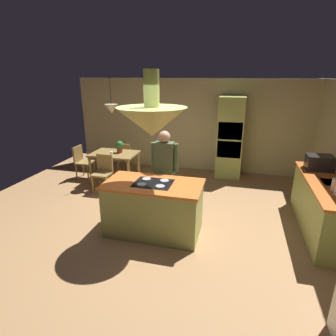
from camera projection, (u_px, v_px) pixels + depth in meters
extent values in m
plane|color=#AD7F51|center=(157.00, 226.00, 5.10)|extent=(8.16, 8.16, 0.00)
cube|color=beige|center=(192.00, 125.00, 7.85)|extent=(6.80, 0.10, 2.55)
cube|color=#A8B259|center=(154.00, 209.00, 4.77)|extent=(1.59, 0.83, 0.88)
cube|color=orange|center=(153.00, 184.00, 4.63)|extent=(1.65, 0.89, 0.04)
cube|color=black|center=(153.00, 183.00, 4.62)|extent=(0.64, 0.52, 0.01)
cylinder|color=#B2B2B7|center=(141.00, 185.00, 4.54)|extent=(0.15, 0.15, 0.02)
cylinder|color=#B2B2B7|center=(160.00, 186.00, 4.46)|extent=(0.15, 0.15, 0.02)
cylinder|color=#B2B2B7|center=(147.00, 179.00, 4.77)|extent=(0.15, 0.15, 0.02)
cylinder|color=#B2B2B7|center=(164.00, 181.00, 4.70)|extent=(0.15, 0.15, 0.02)
cube|color=#A8B259|center=(323.00, 208.00, 4.83)|extent=(0.62, 2.24, 0.88)
cube|color=orange|center=(328.00, 183.00, 4.68)|extent=(0.66, 2.28, 0.04)
cube|color=#A8B259|center=(230.00, 138.00, 7.29)|extent=(0.66, 0.62, 2.12)
cube|color=black|center=(230.00, 131.00, 6.95)|extent=(0.60, 0.04, 0.44)
cube|color=black|center=(229.00, 149.00, 7.10)|extent=(0.60, 0.04, 0.44)
cube|color=olive|center=(114.00, 154.00, 7.01)|extent=(1.14, 0.83, 0.04)
cylinder|color=olive|center=(90.00, 171.00, 6.93)|extent=(0.06, 0.06, 0.72)
cylinder|color=olive|center=(128.00, 174.00, 6.69)|extent=(0.06, 0.06, 0.72)
cylinder|color=olive|center=(104.00, 162.00, 7.58)|extent=(0.06, 0.06, 0.72)
cylinder|color=olive|center=(139.00, 165.00, 7.33)|extent=(0.06, 0.06, 0.72)
cylinder|color=tan|center=(160.00, 194.00, 5.46)|extent=(0.14, 0.14, 0.82)
cylinder|color=tan|center=(169.00, 195.00, 5.42)|extent=(0.14, 0.14, 0.82)
cube|color=#4C6042|center=(165.00, 159.00, 5.21)|extent=(0.36, 0.22, 0.63)
cylinder|color=#4C6042|center=(153.00, 156.00, 5.25)|extent=(0.09, 0.09, 0.54)
cylinder|color=#4C6042|center=(176.00, 158.00, 5.14)|extent=(0.09, 0.09, 0.54)
sphere|color=tan|center=(165.00, 137.00, 5.07)|extent=(0.22, 0.22, 0.22)
cone|color=#A8B259|center=(152.00, 122.00, 4.29)|extent=(1.10, 1.10, 0.45)
cylinder|color=#A8B259|center=(151.00, 88.00, 4.13)|extent=(0.24, 0.24, 0.55)
cone|color=beige|center=(111.00, 109.00, 6.65)|extent=(0.32, 0.32, 0.22)
cylinder|color=black|center=(110.00, 91.00, 6.52)|extent=(0.01, 0.01, 0.60)
cube|color=olive|center=(102.00, 174.00, 6.45)|extent=(0.40, 0.40, 0.04)
cube|color=olive|center=(105.00, 163.00, 6.55)|extent=(0.40, 0.04, 0.42)
cylinder|color=olive|center=(93.00, 185.00, 6.41)|extent=(0.04, 0.04, 0.43)
cylinder|color=olive|center=(106.00, 186.00, 6.33)|extent=(0.04, 0.04, 0.43)
cylinder|color=olive|center=(100.00, 180.00, 6.72)|extent=(0.04, 0.04, 0.43)
cylinder|color=olive|center=(112.00, 181.00, 6.64)|extent=(0.04, 0.04, 0.43)
cube|color=olive|center=(126.00, 157.00, 7.76)|extent=(0.40, 0.40, 0.04)
cube|color=olive|center=(123.00, 151.00, 7.52)|extent=(0.40, 0.04, 0.42)
cylinder|color=olive|center=(134.00, 164.00, 7.95)|extent=(0.04, 0.04, 0.43)
cylinder|color=olive|center=(123.00, 163.00, 8.03)|extent=(0.04, 0.04, 0.43)
cylinder|color=olive|center=(130.00, 167.00, 7.64)|extent=(0.04, 0.04, 0.43)
cylinder|color=olive|center=(118.00, 166.00, 7.72)|extent=(0.04, 0.04, 0.43)
cube|color=olive|center=(85.00, 162.00, 7.31)|extent=(0.40, 0.40, 0.04)
cube|color=olive|center=(78.00, 154.00, 7.29)|extent=(0.04, 0.40, 0.42)
cylinder|color=olive|center=(88.00, 173.00, 7.19)|extent=(0.04, 0.04, 0.43)
cylinder|color=olive|center=(94.00, 169.00, 7.50)|extent=(0.04, 0.04, 0.43)
cylinder|color=olive|center=(76.00, 172.00, 7.27)|extent=(0.04, 0.04, 0.43)
cylinder|color=olive|center=(83.00, 168.00, 7.58)|extent=(0.04, 0.04, 0.43)
cylinder|color=#99382D|center=(120.00, 150.00, 7.03)|extent=(0.14, 0.14, 0.12)
sphere|color=#2D722D|center=(119.00, 145.00, 6.99)|extent=(0.20, 0.20, 0.20)
cylinder|color=white|center=(111.00, 153.00, 6.79)|extent=(0.07, 0.07, 0.09)
cylinder|color=silver|center=(336.00, 185.00, 4.29)|extent=(0.12, 0.12, 0.20)
cube|color=#232326|center=(319.00, 162.00, 5.24)|extent=(0.46, 0.36, 0.28)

